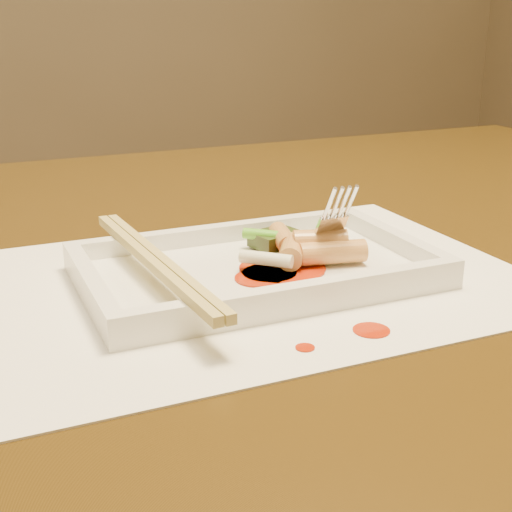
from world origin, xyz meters
name	(u,v)px	position (x,y,z in m)	size (l,w,h in m)	color
table	(218,355)	(0.00, 0.00, 0.65)	(1.40, 0.90, 0.75)	black
placemat	(256,279)	(0.00, -0.08, 0.75)	(0.40, 0.30, 0.00)	white
sauce_splatter_a	(371,330)	(0.03, -0.20, 0.75)	(0.02, 0.02, 0.00)	#AE2105
sauce_splatter_b	(305,348)	(-0.02, -0.20, 0.75)	(0.01, 0.01, 0.00)	#AE2105
plate_base	(256,273)	(0.00, -0.08, 0.76)	(0.26, 0.16, 0.01)	white
plate_rim_far	(221,233)	(0.00, -0.01, 0.77)	(0.26, 0.01, 0.01)	white
plate_rim_near	(301,294)	(0.00, -0.16, 0.77)	(0.26, 0.01, 0.01)	white
plate_rim_left	(91,284)	(-0.12, -0.08, 0.77)	(0.01, 0.14, 0.01)	white
plate_rim_right	(395,240)	(0.13, -0.08, 0.77)	(0.01, 0.14, 0.01)	white
veg_piece	(276,239)	(0.04, -0.04, 0.77)	(0.04, 0.03, 0.01)	black
scallion_white	(266,259)	(0.00, -0.10, 0.77)	(0.01, 0.01, 0.04)	#EAEACC
scallion_green	(294,238)	(0.04, -0.06, 0.77)	(0.01, 0.01, 0.09)	#45A119
chopstick_a	(150,261)	(-0.08, -0.08, 0.78)	(0.01, 0.23, 0.01)	tan
chopstick_b	(161,260)	(-0.07, -0.08, 0.78)	(0.01, 0.23, 0.01)	tan
fork	(329,160)	(0.07, -0.06, 0.83)	(0.09, 0.10, 0.14)	silver
sauce_blob_0	(282,268)	(0.02, -0.09, 0.76)	(0.07, 0.07, 0.00)	#AE2105
sauce_blob_1	(269,273)	(0.01, -0.10, 0.76)	(0.04, 0.04, 0.00)	#AE2105
sauce_blob_2	(259,278)	(0.00, -0.10, 0.76)	(0.04, 0.04, 0.00)	#AE2105
rice_cake_0	(283,238)	(0.04, -0.05, 0.77)	(0.02, 0.02, 0.04)	tan
rice_cake_1	(292,251)	(0.03, -0.08, 0.77)	(0.02, 0.02, 0.04)	tan
rice_cake_2	(320,241)	(0.05, -0.09, 0.78)	(0.02, 0.02, 0.04)	tan
rice_cake_3	(332,252)	(0.06, -0.10, 0.77)	(0.02, 0.02, 0.05)	tan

